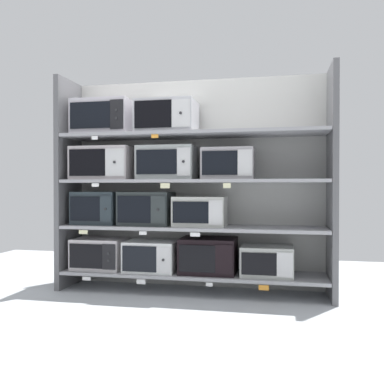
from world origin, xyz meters
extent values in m
cube|color=#B2B7BC|center=(0.00, -1.00, -0.01)|extent=(6.45, 6.00, 0.02)
cube|color=#B2B2AD|center=(0.00, 0.26, 1.02)|extent=(2.65, 0.04, 2.04)
cube|color=#5B5B5E|center=(-1.25, 0.00, 1.02)|extent=(0.05, 0.48, 2.04)
cube|color=#5B5B5E|center=(1.25, 0.00, 1.02)|extent=(0.05, 0.48, 2.04)
cube|color=#99999E|center=(0.00, 0.00, 0.17)|extent=(2.45, 0.48, 0.03)
cube|color=#BFB8BA|center=(-0.92, 0.00, 0.33)|extent=(0.49, 0.37, 0.30)
cube|color=black|center=(-0.98, -0.19, 0.33)|extent=(0.33, 0.01, 0.23)
cube|color=black|center=(-0.75, -0.19, 0.33)|extent=(0.13, 0.01, 0.24)
cylinder|color=#262628|center=(-0.75, -0.20, 0.30)|extent=(0.02, 0.01, 0.02)
cylinder|color=#262628|center=(-0.75, -0.20, 0.37)|extent=(0.02, 0.01, 0.02)
cube|color=silver|center=(-0.39, 0.00, 0.33)|extent=(0.48, 0.40, 0.28)
cube|color=black|center=(-0.45, -0.21, 0.33)|extent=(0.32, 0.01, 0.23)
cube|color=silver|center=(-0.22, -0.20, 0.33)|extent=(0.13, 0.01, 0.23)
cylinder|color=#262628|center=(-0.22, -0.21, 0.33)|extent=(0.02, 0.01, 0.02)
cube|color=black|center=(0.16, 0.00, 0.35)|extent=(0.51, 0.38, 0.32)
cube|color=black|center=(0.09, -0.20, 0.35)|extent=(0.33, 0.01, 0.24)
cube|color=black|center=(0.33, -0.20, 0.35)|extent=(0.15, 0.01, 0.26)
cube|color=#A5A7A0|center=(0.69, 0.00, 0.32)|extent=(0.46, 0.36, 0.27)
cube|color=black|center=(0.63, -0.19, 0.32)|extent=(0.30, 0.01, 0.19)
cube|color=silver|center=(0.85, -0.19, 0.32)|extent=(0.14, 0.01, 0.21)
cube|color=white|center=(-0.95, -0.25, 0.13)|extent=(0.08, 0.00, 0.03)
cube|color=white|center=(-0.42, -0.25, 0.13)|extent=(0.08, 0.00, 0.04)
cube|color=white|center=(0.20, -0.25, 0.13)|extent=(0.06, 0.00, 0.03)
cube|color=orange|center=(0.67, -0.25, 0.13)|extent=(0.09, 0.00, 0.04)
cube|color=#99999E|center=(0.00, 0.00, 0.60)|extent=(2.45, 0.48, 0.03)
cube|color=#263035|center=(-0.94, 0.00, 0.78)|extent=(0.44, 0.32, 0.32)
cube|color=black|center=(-1.00, -0.17, 0.78)|extent=(0.30, 0.01, 0.23)
cube|color=#263035|center=(-0.79, -0.17, 0.78)|extent=(0.11, 0.01, 0.25)
cylinder|color=#262628|center=(-0.79, -0.18, 0.78)|extent=(0.02, 0.01, 0.02)
cube|color=#2B3132|center=(-0.44, 0.00, 0.78)|extent=(0.49, 0.35, 0.32)
cube|color=black|center=(-0.51, -0.18, 0.78)|extent=(0.32, 0.01, 0.25)
cube|color=#2B3132|center=(-0.28, -0.18, 0.78)|extent=(0.14, 0.01, 0.25)
cylinder|color=#262628|center=(-0.28, -0.19, 0.78)|extent=(0.02, 0.01, 0.02)
cube|color=beige|center=(0.08, 0.00, 0.76)|extent=(0.48, 0.33, 0.27)
cube|color=black|center=(0.02, -0.17, 0.76)|extent=(0.33, 0.01, 0.19)
cube|color=silver|center=(0.25, -0.17, 0.76)|extent=(0.12, 0.01, 0.22)
cube|color=beige|center=(-0.98, -0.25, 0.57)|extent=(0.09, 0.00, 0.04)
cube|color=white|center=(-0.40, -0.25, 0.57)|extent=(0.07, 0.00, 0.03)
cube|color=white|center=(0.08, -0.25, 0.57)|extent=(0.09, 0.00, 0.03)
cube|color=#99999E|center=(0.00, 0.00, 1.04)|extent=(2.45, 0.48, 0.03)
cube|color=#BDB3B5|center=(-0.87, 0.00, 1.21)|extent=(0.58, 0.38, 0.32)
cube|color=black|center=(-0.96, -0.19, 1.21)|extent=(0.36, 0.01, 0.25)
cube|color=silver|center=(-0.69, -0.19, 1.21)|extent=(0.18, 0.01, 0.25)
cylinder|color=#262628|center=(-0.69, -0.20, 1.21)|extent=(0.02, 0.01, 0.02)
cube|color=#A0A7A5|center=(-0.24, 0.00, 1.21)|extent=(0.53, 0.34, 0.32)
cube|color=black|center=(-0.29, -0.17, 1.21)|extent=(0.38, 0.01, 0.22)
cube|color=silver|center=(-0.04, -0.17, 1.21)|extent=(0.12, 0.01, 0.25)
cylinder|color=#262628|center=(-0.04, -0.18, 1.21)|extent=(0.02, 0.01, 0.02)
cube|color=#A29DA1|center=(0.34, 0.00, 1.19)|extent=(0.47, 0.34, 0.29)
cube|color=black|center=(0.28, -0.18, 1.19)|extent=(0.31, 0.01, 0.21)
cube|color=silver|center=(0.50, -0.18, 1.19)|extent=(0.13, 0.01, 0.23)
cube|color=white|center=(-0.86, -0.25, 1.00)|extent=(0.07, 0.00, 0.03)
cube|color=beige|center=(-0.19, -0.25, 0.99)|extent=(0.09, 0.00, 0.05)
cube|color=beige|center=(0.36, -0.25, 0.99)|extent=(0.07, 0.00, 0.04)
cube|color=#99999E|center=(0.00, 0.00, 1.47)|extent=(2.45, 0.48, 0.03)
cube|color=#BDB7C1|center=(-0.88, 0.00, 1.66)|extent=(0.56, 0.34, 0.34)
cube|color=black|center=(-0.94, -0.17, 1.66)|extent=(0.40, 0.01, 0.25)
cube|color=black|center=(-0.68, -0.17, 1.66)|extent=(0.13, 0.01, 0.27)
cylinder|color=#262628|center=(-0.68, -0.18, 1.62)|extent=(0.02, 0.01, 0.02)
cylinder|color=#262628|center=(-0.68, -0.18, 1.69)|extent=(0.02, 0.01, 0.02)
cube|color=#B9B9C0|center=(-0.24, 0.00, 1.64)|extent=(0.55, 0.40, 0.30)
cube|color=black|center=(-0.32, -0.21, 1.64)|extent=(0.35, 0.01, 0.25)
cube|color=silver|center=(-0.06, -0.21, 1.64)|extent=(0.17, 0.01, 0.24)
cylinder|color=#262628|center=(-0.06, -0.22, 1.64)|extent=(0.02, 0.01, 0.02)
cube|color=white|center=(-0.86, -0.25, 1.43)|extent=(0.06, 0.00, 0.03)
cube|color=orange|center=(-0.29, -0.25, 1.43)|extent=(0.07, 0.00, 0.03)
camera|label=1|loc=(0.79, -3.85, 0.99)|focal=39.36mm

